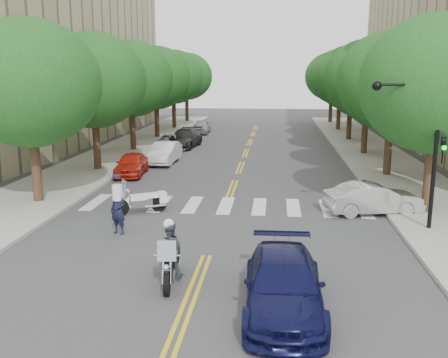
# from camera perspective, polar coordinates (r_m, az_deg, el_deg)

# --- Properties ---
(ground) EXTENTS (140.00, 140.00, 0.00)m
(ground) POSITION_cam_1_polar(r_m,az_deg,el_deg) (16.95, -1.99, -8.78)
(ground) COLOR #38383A
(ground) RESTS_ON ground
(sidewalk_left) EXTENTS (5.00, 60.00, 0.15)m
(sidewalk_left) POSITION_cam_1_polar(r_m,az_deg,el_deg) (39.90, -11.26, 3.26)
(sidewalk_left) COLOR #9E9991
(sidewalk_left) RESTS_ON ground
(sidewalk_right) EXTENTS (5.00, 60.00, 0.15)m
(sidewalk_right) POSITION_cam_1_polar(r_m,az_deg,el_deg) (38.84, 16.66, 2.75)
(sidewalk_right) COLOR #9E9991
(sidewalk_right) RESTS_ON ground
(tree_l_0) EXTENTS (6.40, 6.40, 8.45)m
(tree_l_0) POSITION_cam_1_polar(r_m,az_deg,el_deg) (24.32, -21.36, 10.14)
(tree_l_0) COLOR #382316
(tree_l_0) RESTS_ON ground
(tree_l_1) EXTENTS (6.40, 6.40, 8.45)m
(tree_l_1) POSITION_cam_1_polar(r_m,az_deg,el_deg) (31.66, -14.72, 10.83)
(tree_l_1) COLOR #382316
(tree_l_1) RESTS_ON ground
(tree_l_2) EXTENTS (6.40, 6.40, 8.45)m
(tree_l_2) POSITION_cam_1_polar(r_m,az_deg,el_deg) (39.26, -10.59, 11.18)
(tree_l_2) COLOR #382316
(tree_l_2) RESTS_ON ground
(tree_l_3) EXTENTS (6.40, 6.40, 8.45)m
(tree_l_3) POSITION_cam_1_polar(r_m,az_deg,el_deg) (46.99, -7.81, 11.39)
(tree_l_3) COLOR #382316
(tree_l_3) RESTS_ON ground
(tree_l_4) EXTENTS (6.40, 6.40, 8.45)m
(tree_l_4) POSITION_cam_1_polar(r_m,az_deg,el_deg) (54.80, -5.81, 11.52)
(tree_l_4) COLOR #382316
(tree_l_4) RESTS_ON ground
(tree_l_5) EXTENTS (6.40, 6.40, 8.45)m
(tree_l_5) POSITION_cam_1_polar(r_m,az_deg,el_deg) (62.66, -4.32, 11.61)
(tree_l_5) COLOR #382316
(tree_l_5) RESTS_ON ground
(tree_r_0) EXTENTS (6.40, 6.40, 8.45)m
(tree_r_0) POSITION_cam_1_polar(r_m,az_deg,el_deg) (22.67, 23.17, 9.92)
(tree_r_0) COLOR #382316
(tree_r_0) RESTS_ON ground
(tree_r_1) EXTENTS (6.40, 6.40, 8.45)m
(tree_r_1) POSITION_cam_1_polar(r_m,az_deg,el_deg) (30.41, 18.74, 10.55)
(tree_r_1) COLOR #382316
(tree_r_1) RESTS_ON ground
(tree_r_2) EXTENTS (6.40, 6.40, 8.45)m
(tree_r_2) POSITION_cam_1_polar(r_m,az_deg,el_deg) (38.26, 16.11, 10.90)
(tree_r_2) COLOR #382316
(tree_r_2) RESTS_ON ground
(tree_r_3) EXTENTS (6.40, 6.40, 8.45)m
(tree_r_3) POSITION_cam_1_polar(r_m,az_deg,el_deg) (46.16, 14.38, 11.12)
(tree_r_3) COLOR #382316
(tree_r_3) RESTS_ON ground
(tree_r_4) EXTENTS (6.40, 6.40, 8.45)m
(tree_r_4) POSITION_cam_1_polar(r_m,az_deg,el_deg) (54.09, 13.15, 11.27)
(tree_r_4) COLOR #382316
(tree_r_4) RESTS_ON ground
(tree_r_5) EXTENTS (6.40, 6.40, 8.45)m
(tree_r_5) POSITION_cam_1_polar(r_m,az_deg,el_deg) (62.04, 12.23, 11.37)
(tree_r_5) COLOR #382316
(tree_r_5) RESTS_ON ground
(traffic_signal_pole) EXTENTS (2.82, 0.42, 6.00)m
(traffic_signal_pole) POSITION_cam_1_polar(r_m,az_deg,el_deg) (20.09, 21.86, 4.61)
(traffic_signal_pole) COLOR black
(traffic_signal_pole) RESTS_ON ground
(motorcycle_police) EXTENTS (0.86, 2.38, 1.93)m
(motorcycle_police) POSITION_cam_1_polar(r_m,az_deg,el_deg) (14.77, -6.23, -8.50)
(motorcycle_police) COLOR black
(motorcycle_police) RESTS_ON ground
(motorcycle_parked) EXTENTS (2.20, 1.48, 1.56)m
(motorcycle_parked) POSITION_cam_1_polar(r_m,az_deg,el_deg) (22.05, -9.05, -2.49)
(motorcycle_parked) COLOR black
(motorcycle_parked) RESTS_ON ground
(officer_standing) EXTENTS (0.79, 0.67, 1.84)m
(officer_standing) POSITION_cam_1_polar(r_m,az_deg,el_deg) (19.31, -12.00, -3.54)
(officer_standing) COLOR black
(officer_standing) RESTS_ON ground
(convertible) EXTENTS (4.35, 2.32, 1.36)m
(convertible) POSITION_cam_1_polar(r_m,az_deg,el_deg) (22.57, 16.70, -2.16)
(convertible) COLOR #B2B2B4
(convertible) RESTS_ON ground
(sedan_blue) EXTENTS (2.08, 4.95, 1.43)m
(sedan_blue) POSITION_cam_1_polar(r_m,az_deg,el_deg) (13.13, 6.83, -11.91)
(sedan_blue) COLOR #0E103A
(sedan_blue) RESTS_ON ground
(parked_car_a) EXTENTS (1.93, 4.10, 1.36)m
(parked_car_a) POSITION_cam_1_polar(r_m,az_deg,el_deg) (30.25, -10.54, 1.68)
(parked_car_a) COLOR red
(parked_car_a) RESTS_ON ground
(parked_car_b) EXTENTS (1.63, 4.36, 1.42)m
(parked_car_b) POSITION_cam_1_polar(r_m,az_deg,el_deg) (33.99, -6.78, 2.99)
(parked_car_b) COLOR white
(parked_car_b) RESTS_ON ground
(parked_car_c) EXTENTS (1.95, 4.22, 1.17)m
(parked_car_c) POSITION_cam_1_polar(r_m,az_deg,el_deg) (40.46, -6.32, 4.27)
(parked_car_c) COLOR #AFB1B7
(parked_car_c) RESTS_ON ground
(parked_car_d) EXTENTS (2.59, 5.28, 1.48)m
(parked_car_d) POSITION_cam_1_polar(r_m,az_deg,el_deg) (41.20, -4.53, 4.66)
(parked_car_d) COLOR black
(parked_car_d) RESTS_ON ground
(parked_car_e) EXTENTS (1.67, 4.03, 1.37)m
(parked_car_e) POSITION_cam_1_polar(r_m,az_deg,el_deg) (50.51, -2.59, 5.99)
(parked_car_e) COLOR #939398
(parked_car_e) RESTS_ON ground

